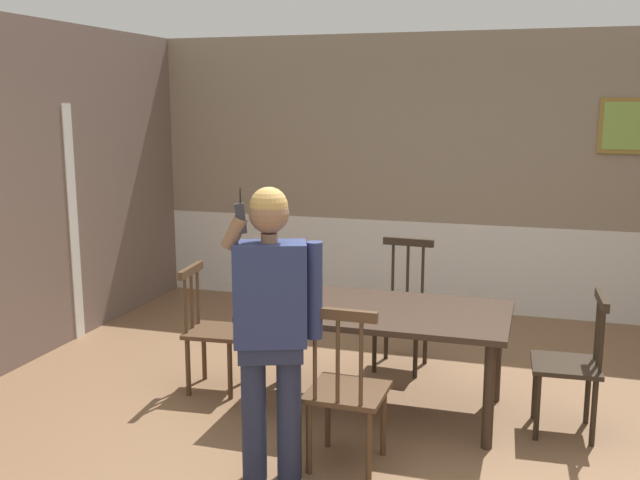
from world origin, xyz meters
TOP-DOWN VIEW (x-y plane):
  - ground_plane at (0.00, 0.00)m, footprint 7.09×7.09m
  - room_back_partition at (0.01, 3.22)m, footprint 6.45×0.17m
  - dining_table at (-0.21, 0.53)m, footprint 1.76×0.96m
  - chair_near_window at (-0.21, 1.40)m, footprint 0.44×0.44m
  - chair_by_doorway at (-1.47, 0.53)m, footprint 0.43×0.43m
  - chair_at_table_head at (1.05, 0.53)m, footprint 0.44×0.44m
  - chair_opposite_corner at (-0.21, -0.34)m, footprint 0.45×0.45m
  - person_figure at (-0.57, -0.59)m, footprint 0.52×0.34m

SIDE VIEW (x-z plane):
  - ground_plane at x=0.00m, z-range 0.00..0.00m
  - chair_by_doorway at x=-1.47m, z-range 0.00..0.93m
  - chair_at_table_head at x=1.05m, z-range 0.00..0.93m
  - chair_opposite_corner at x=-0.21m, z-range -0.02..0.99m
  - chair_near_window at x=-0.21m, z-range -0.03..1.00m
  - dining_table at x=-0.21m, z-range 0.28..1.01m
  - person_figure at x=-0.57m, z-range 0.12..1.80m
  - room_back_partition at x=0.01m, z-range -0.05..2.74m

